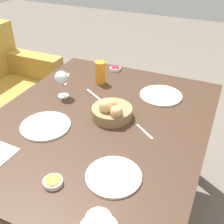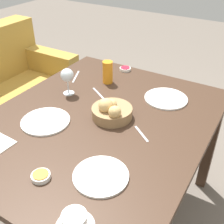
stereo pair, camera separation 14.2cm
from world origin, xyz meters
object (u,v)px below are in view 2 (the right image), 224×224
juice_glass (108,72)px  spoon_coffee (141,134)px  plate_near_left (101,176)px  fork_silver (76,77)px  bread_basket (111,111)px  jam_bowl_berry (125,69)px  jam_bowl_honey (41,176)px  wine_glass (67,76)px  coffee_cup (75,222)px  knife_silver (99,94)px  plate_near_right (166,99)px  plate_far_center (46,121)px

juice_glass → spoon_coffee: bearing=-131.8°
plate_near_left → fork_silver: bearing=43.4°
bread_basket → plate_near_left: 0.41m
jam_bowl_berry → spoon_coffee: bearing=-145.1°
jam_bowl_honey → wine_glass: bearing=29.2°
plate_near_left → fork_silver: size_ratio=1.38×
coffee_cup → jam_bowl_berry: 1.21m
jam_bowl_berry → fork_silver: (-0.25, 0.23, -0.01)m
bread_basket → spoon_coffee: 0.20m
plate_near_left → knife_silver: plate_near_left is taller
plate_near_left → jam_bowl_berry: bearing=23.3°
plate_near_right → plate_far_center: bearing=140.2°
bread_basket → spoon_coffee: bread_basket is taller
plate_near_left → wine_glass: 0.70m
juice_glass → wine_glass: 0.27m
plate_near_left → plate_far_center: bearing=69.0°
fork_silver → plate_far_center: bearing=-159.7°
fork_silver → plate_near_right: bearing=-86.9°
coffee_cup → jam_bowl_berry: bearing=21.1°
fork_silver → spoon_coffee: size_ratio=1.47×
wine_glass → jam_bowl_honey: wine_glass is taller
wine_glass → fork_silver: size_ratio=0.98×
plate_far_center → jam_bowl_honey: jam_bowl_honey is taller
knife_silver → spoon_coffee: size_ratio=1.38×
plate_far_center → wine_glass: (0.29, 0.08, 0.11)m
plate_near_left → jam_bowl_berry: jam_bowl_berry is taller
fork_silver → juice_glass: bearing=-79.3°
jam_bowl_honey → juice_glass: bearing=13.9°
plate_far_center → jam_bowl_honey: bearing=-140.4°
fork_silver → wine_glass: bearing=-153.5°
bread_basket → spoon_coffee: size_ratio=1.90×
juice_glass → spoon_coffee: (-0.37, -0.41, -0.07)m
fork_silver → spoon_coffee: same height
plate_far_center → fork_silver: (0.48, 0.18, -0.00)m
jam_bowl_berry → jam_bowl_honey: 1.05m
bread_basket → jam_bowl_berry: 0.58m
knife_silver → wine_glass: bearing=117.3°
knife_silver → spoon_coffee: 0.43m
bread_basket → juice_glass: 0.39m
plate_near_right → coffee_cup: 0.91m
bread_basket → wine_glass: (0.09, 0.34, 0.07)m
plate_far_center → jam_bowl_berry: jam_bowl_berry is taller
bread_basket → jam_bowl_berry: bearing=21.8°
plate_near_left → wine_glass: wine_glass is taller
bread_basket → jam_bowl_honey: size_ratio=2.76×
jam_bowl_berry → coffee_cup: bearing=-158.9°
plate_near_left → plate_near_right: size_ratio=0.91×
juice_glass → jam_bowl_berry: juice_glass is taller
juice_glass → jam_bowl_honey: size_ratio=1.86×
plate_near_left → jam_bowl_honey: (-0.12, 0.19, 0.01)m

